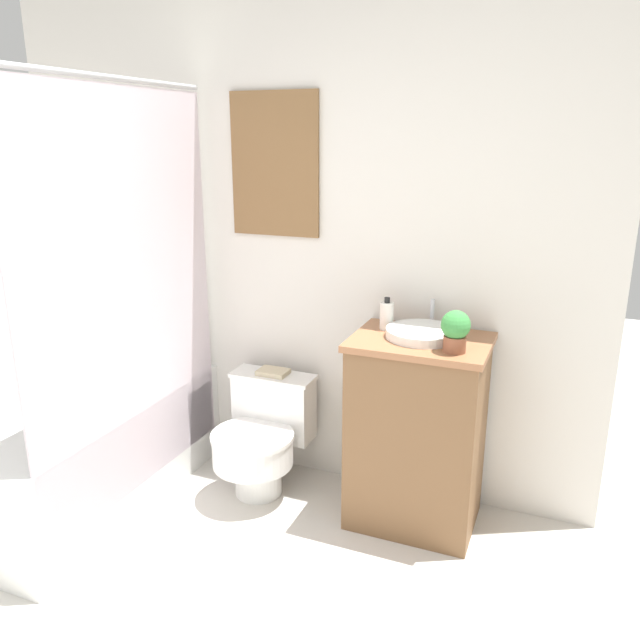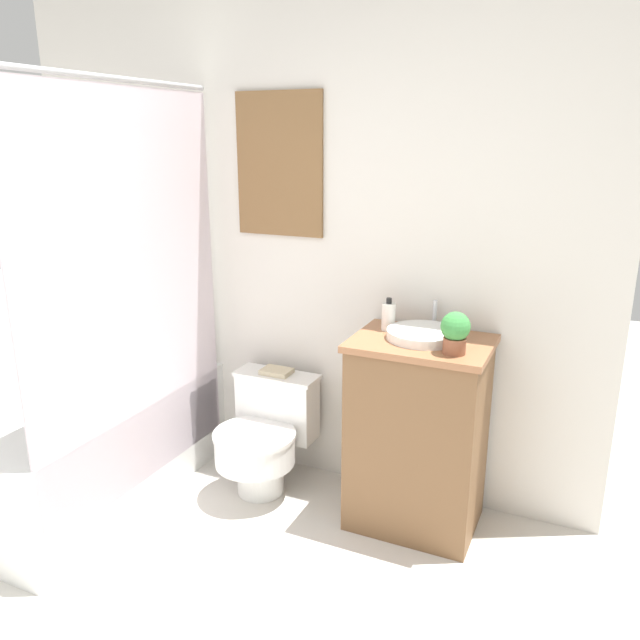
% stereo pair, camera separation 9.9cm
% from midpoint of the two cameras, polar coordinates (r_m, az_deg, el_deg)
% --- Properties ---
extents(wall_back, '(3.12, 0.07, 2.50)m').
position_cam_midpoint_polar(wall_back, '(3.16, -3.81, 7.54)').
color(wall_back, silver).
rests_on(wall_back, ground_plane).
extents(shower_area, '(0.62, 1.35, 1.98)m').
position_cam_midpoint_polar(shower_area, '(3.30, -20.77, -10.48)').
color(shower_area, white).
rests_on(shower_area, ground_plane).
extents(toilet, '(0.44, 0.53, 0.58)m').
position_cam_midpoint_polar(toilet, '(3.22, -6.20, -10.49)').
color(toilet, white).
rests_on(toilet, ground_plane).
extents(vanity, '(0.60, 0.45, 0.90)m').
position_cam_midpoint_polar(vanity, '(2.91, 7.84, -10.12)').
color(vanity, brown).
rests_on(vanity, ground_plane).
extents(sink, '(0.32, 0.35, 0.13)m').
position_cam_midpoint_polar(sink, '(2.76, 8.34, -1.19)').
color(sink, white).
rests_on(sink, vanity).
extents(soap_bottle, '(0.06, 0.06, 0.15)m').
position_cam_midpoint_polar(soap_bottle, '(2.84, 5.13, 0.41)').
color(soap_bottle, silver).
rests_on(soap_bottle, vanity).
extents(potted_plant, '(0.12, 0.12, 0.17)m').
position_cam_midpoint_polar(potted_plant, '(2.57, 11.21, -0.88)').
color(potted_plant, brown).
rests_on(potted_plant, vanity).
extents(book_on_tank, '(0.15, 0.11, 0.02)m').
position_cam_midpoint_polar(book_on_tank, '(3.21, -5.20, -4.77)').
color(book_on_tank, beige).
rests_on(book_on_tank, toilet).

